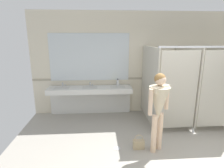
# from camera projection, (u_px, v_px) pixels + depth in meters

# --- Properties ---
(wall_back) EXTENTS (7.24, 0.12, 2.98)m
(wall_back) POSITION_uv_depth(u_px,v_px,m) (154.00, 64.00, 5.48)
(wall_back) COLOR beige
(wall_back) RESTS_ON ground_plane
(wall_back_tile_band) EXTENTS (7.24, 0.01, 0.06)m
(wall_back_tile_band) POSITION_uv_depth(u_px,v_px,m) (154.00, 78.00, 5.52)
(wall_back_tile_band) COLOR #9E937F
(wall_back_tile_band) RESTS_ON wall_back
(vanity_counter) EXTENTS (2.38, 0.53, 0.98)m
(vanity_counter) POSITION_uv_depth(u_px,v_px,m) (90.00, 94.00, 5.30)
(vanity_counter) COLOR silver
(vanity_counter) RESTS_ON ground_plane
(mirror_panel) EXTENTS (2.28, 0.02, 1.35)m
(mirror_panel) POSITION_uv_depth(u_px,v_px,m) (90.00, 57.00, 5.23)
(mirror_panel) COLOR silver
(mirror_panel) RESTS_ON wall_back
(bathroom_stalls) EXTENTS (1.99, 1.48, 2.07)m
(bathroom_stalls) POSITION_uv_depth(u_px,v_px,m) (188.00, 85.00, 4.63)
(bathroom_stalls) COLOR #B2AD9E
(bathroom_stalls) RESTS_ON ground_plane
(person_standing) EXTENTS (0.55, 0.55, 1.60)m
(person_standing) POSITION_uv_depth(u_px,v_px,m) (159.00, 104.00, 3.48)
(person_standing) COLOR beige
(person_standing) RESTS_ON ground_plane
(handbag) EXTENTS (0.23, 0.11, 0.32)m
(handbag) POSITION_uv_depth(u_px,v_px,m) (139.00, 144.00, 3.76)
(handbag) COLOR tan
(handbag) RESTS_ON ground_plane
(soap_dispenser) EXTENTS (0.07, 0.07, 0.21)m
(soap_dispenser) POSITION_uv_depth(u_px,v_px,m) (118.00, 83.00, 5.35)
(soap_dispenser) COLOR white
(soap_dispenser) RESTS_ON vanity_counter
(floor_drain_cover) EXTENTS (0.14, 0.14, 0.01)m
(floor_drain_cover) POSITION_uv_depth(u_px,v_px,m) (117.00, 148.00, 3.78)
(floor_drain_cover) COLOR #B7BABF
(floor_drain_cover) RESTS_ON ground_plane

